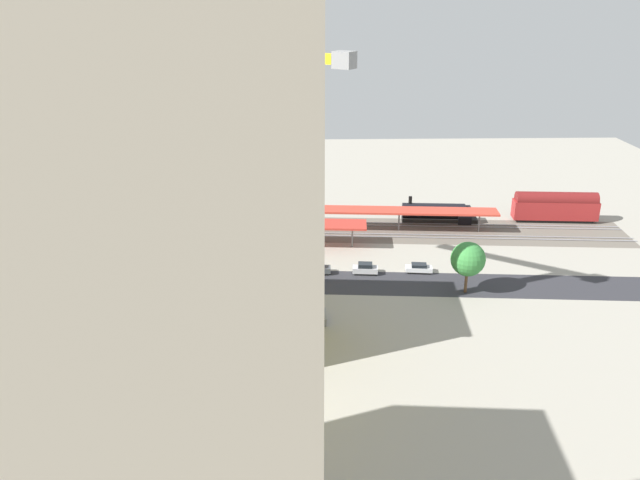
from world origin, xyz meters
The scene contains 23 objects.
ground_plane centered at (0.00, 0.00, 0.00)m, with size 201.17×201.17×0.00m, color #9E998C.
rail_bed centered at (0.00, -18.92, 0.00)m, with size 125.73×14.29×0.01m, color #665E54.
street_asphalt centered at (0.00, 5.65, 0.00)m, with size 125.73×9.00×0.01m, color #2D2D33.
track_rails centered at (0.00, -18.92, 0.18)m, with size 125.37×17.56×0.12m.
platform_canopy_near centered at (13.36, -11.03, 4.24)m, with size 50.77×9.19×4.46m.
platform_canopy_far centered at (-3.61, -18.81, 4.03)m, with size 68.85×9.69×4.26m.
locomotive centered at (-27.82, -22.08, 1.91)m, with size 15.22×4.11×5.36m.
passenger_coach centered at (-51.31, -22.07, 3.23)m, with size 16.94×4.44×6.17m.
parked_car_0 centered at (-19.52, 2.52, 0.69)m, with size 4.57×2.27×1.53m.
parked_car_1 centered at (-10.55, 2.77, 0.82)m, with size 4.30×2.24×1.85m.
parked_car_2 centered at (-2.48, 2.51, 0.81)m, with size 4.76×1.98×1.81m.
parked_car_3 centered at (5.40, 1.99, 0.77)m, with size 4.48×2.35×1.76m.
parked_car_4 centered at (13.86, 1.60, 0.82)m, with size 4.39×2.32×1.86m.
parked_car_5 centered at (22.00, 1.69, 0.76)m, with size 4.42×2.06×1.71m.
construction_building centered at (18.59, 23.36, 10.76)m, with size 32.84×16.92×21.52m, color yellow.
construction_roof_slab centered at (18.59, 23.36, 21.72)m, with size 33.44×17.52×0.40m, color #ADA89E.
tower_crane centered at (0.27, 17.56, 22.16)m, with size 24.20×16.99×37.09m.
box_truck_0 centered at (23.92, 8.35, 1.58)m, with size 9.96×3.06×3.21m.
box_truck_1 centered at (26.57, 8.07, 1.74)m, with size 10.06×2.46×3.55m.
street_tree_0 centered at (27.43, 10.71, 5.29)m, with size 5.66×5.66×8.13m.
street_tree_1 centered at (-25.45, 10.21, 5.56)m, with size 5.32×5.32×8.24m.
street_tree_2 centered at (10.83, 10.41, 5.52)m, with size 4.52×4.52×7.81m.
traffic_light centered at (16.00, 1.04, 4.77)m, with size 0.50×0.36×7.28m.
Camera 1 is at (-0.37, 99.60, 43.67)m, focal length 36.06 mm.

